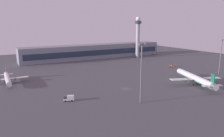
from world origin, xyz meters
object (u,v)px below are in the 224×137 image
object	(u,v)px
control_tower	(138,35)
airplane_terminal_side	(195,78)
apron_light_west	(141,70)
baggage_tractor	(172,66)
airplane_near_gate	(8,79)
apron_light_central	(221,54)
catering_truck	(69,98)

from	to	relation	value
control_tower	airplane_terminal_side	xyz separation A→B (m)	(-37.05, -117.17, -23.70)
apron_light_west	baggage_tractor	bearing A→B (deg)	36.37
airplane_near_gate	apron_light_central	bearing A→B (deg)	161.17
control_tower	catering_truck	xyz separation A→B (m)	(-122.06, -105.45, -26.56)
baggage_tractor	catering_truck	xyz separation A→B (m)	(-115.52, -40.69, 0.40)
catering_truck	apron_light_west	bearing A→B (deg)	-102.16
airplane_terminal_side	baggage_tractor	size ratio (longest dim) A/B	10.10
airplane_near_gate	apron_light_central	world-z (taller)	apron_light_central
apron_light_west	catering_truck	bearing A→B (deg)	146.73
baggage_tractor	apron_light_west	bearing A→B (deg)	-11.02
airplane_near_gate	catering_truck	size ratio (longest dim) A/B	5.73
airplane_terminal_side	baggage_tractor	world-z (taller)	airplane_terminal_side
airplane_terminal_side	apron_light_central	size ratio (longest dim) A/B	1.53
control_tower	catering_truck	size ratio (longest dim) A/B	8.08
apron_light_central	apron_light_west	xyz separation A→B (m)	(-96.57, -21.01, 1.25)
control_tower	baggage_tractor	bearing A→B (deg)	-95.76
control_tower	apron_light_central	distance (m)	106.21
baggage_tractor	apron_light_central	world-z (taller)	apron_light_central
baggage_tractor	apron_light_central	bearing A→B (deg)	60.27
airplane_terminal_side	catering_truck	bearing A→B (deg)	-167.58
baggage_tractor	catering_truck	world-z (taller)	catering_truck
catering_truck	apron_light_central	bearing A→B (deg)	-68.85
baggage_tractor	apron_light_central	size ratio (longest dim) A/B	0.15
airplane_near_gate	apron_light_central	size ratio (longest dim) A/B	1.21
airplane_terminal_side	apron_light_west	world-z (taller)	apron_light_west
apron_light_central	control_tower	bearing A→B (deg)	93.47
control_tower	airplane_terminal_side	distance (m)	125.15
airplane_near_gate	baggage_tractor	bearing A→B (deg)	175.03
control_tower	baggage_tractor	distance (m)	70.45
baggage_tractor	catering_truck	distance (m)	122.48
airplane_terminal_side	catering_truck	world-z (taller)	airplane_terminal_side
airplane_near_gate	apron_light_west	size ratio (longest dim) A/B	1.12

